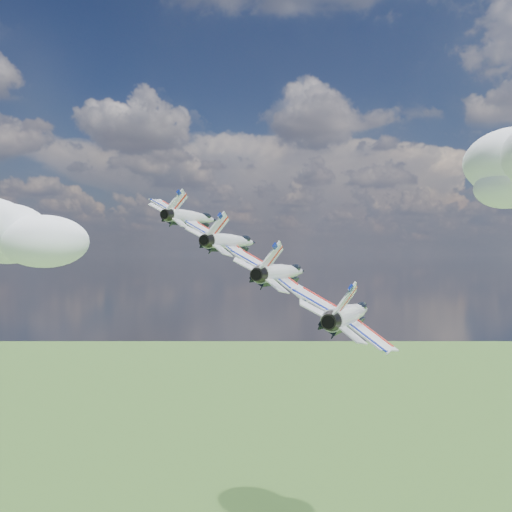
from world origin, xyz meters
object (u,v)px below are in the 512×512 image
(jet_1, at_px, (232,242))
(jet_2, at_px, (283,272))
(jet_3, at_px, (351,314))
(jet_0, at_px, (193,218))

(jet_1, bearing_deg, jet_2, -32.87)
(jet_1, bearing_deg, jet_3, -32.87)
(jet_2, bearing_deg, jet_3, -32.87)
(jet_2, xyz_separation_m, jet_3, (8.76, -6.86, -3.72))
(jet_0, xyz_separation_m, jet_2, (17.51, -13.73, -7.44))
(jet_0, xyz_separation_m, jet_1, (8.76, -6.86, -3.72))
(jet_0, height_order, jet_2, jet_0)
(jet_1, height_order, jet_2, jet_1)
(jet_0, relative_size, jet_3, 1.00)
(jet_0, bearing_deg, jet_2, -32.87)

